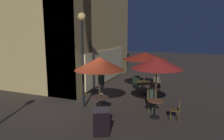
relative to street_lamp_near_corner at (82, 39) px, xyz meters
The scene contains 17 objects.
ground_plane 3.18m from the street_lamp_near_corner, 164.34° to the right, with size 60.00×60.00×0.00m, color #3C342B.
cafe_building 4.83m from the street_lamp_near_corner, 36.12° to the left, with size 8.64×6.31×9.85m.
street_lamp_near_corner is the anchor object (origin of this frame).
menu_sandwich_board 3.98m from the street_lamp_near_corner, 139.50° to the right, with size 0.84×0.80×0.94m.
cafe_table_0 2.83m from the street_lamp_near_corner, 114.35° to the right, with size 0.77×0.77×0.75m.
cafe_table_1 4.53m from the street_lamp_near_corner, 35.35° to the right, with size 0.77×0.77×0.73m.
cafe_table_2 4.23m from the street_lamp_near_corner, 89.98° to the right, with size 0.65×0.65×0.74m.
patio_umbrella_0 1.50m from the street_lamp_near_corner, 114.35° to the right, with size 2.05×2.05×2.46m.
patio_umbrella_1 3.83m from the street_lamp_near_corner, 35.35° to the right, with size 2.45×2.45×2.39m.
patio_umbrella_2 3.42m from the street_lamp_near_corner, 89.98° to the right, with size 2.00×2.00×2.51m.
cafe_chair_0 5.07m from the street_lamp_near_corner, 41.79° to the right, with size 0.52×0.52×0.87m.
cafe_chair_1 4.74m from the street_lamp_near_corner, 23.29° to the right, with size 0.61×0.61×0.88m.
cafe_chair_2 4.92m from the street_lamp_near_corner, 89.58° to the right, with size 0.39×0.39×0.87m.
cafe_chair_3 4.07m from the street_lamp_near_corner, 75.12° to the right, with size 0.54×0.54×0.94m.
patron_seated_0 4.87m from the street_lamp_near_corner, 40.77° to the right, with size 0.43×0.53×1.26m.
patron_seated_1 4.00m from the street_lamp_near_corner, 77.90° to the right, with size 0.53×0.44×1.19m.
patron_standing_2 2.46m from the street_lamp_near_corner, 32.95° to the right, with size 0.31×0.31×1.75m.
Camera 1 is at (-7.59, -4.47, 3.42)m, focal length 32.86 mm.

